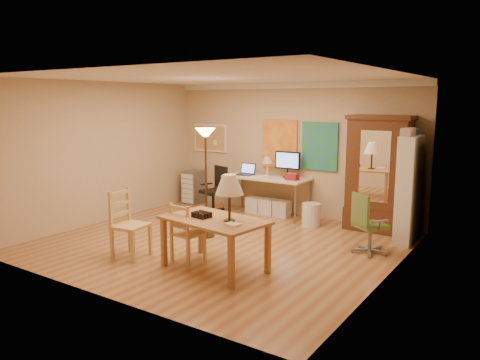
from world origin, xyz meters
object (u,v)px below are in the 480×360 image
Objects in this scene: dining_table at (220,210)px; office_chair_black at (215,200)px; computer_desk at (269,192)px; office_chair_green at (368,237)px; bookshelf at (409,190)px; armoire at (378,181)px.

office_chair_black is (-2.10, 2.69, -0.60)m from dining_table.
dining_table is 0.89× the size of computer_desk.
bookshelf reaches higher than office_chair_green.
office_chair_black is at bearing 167.15° from office_chair_green.
computer_desk is at bearing 153.13° from office_chair_green.
office_chair_black is 3.38m from armoire.
armoire is (2.21, 0.08, 0.42)m from computer_desk.
armoire is 0.78m from bookshelf.
bookshelf is (1.81, 2.79, 0.02)m from dining_table.
office_chair_green is at bearing -110.57° from bookshelf.
armoire is (-0.30, 1.35, 0.66)m from office_chair_green.
office_chair_green is (1.47, 1.87, -0.61)m from dining_table.
dining_table reaches higher than computer_desk.
office_chair_black is at bearing 128.06° from dining_table.
dining_table is at bearing -128.17° from office_chair_green.
dining_table is 2.46m from office_chair_green.
bookshelf reaches higher than dining_table.
armoire reaches higher than office_chair_green.
office_chair_black is at bearing -156.51° from computer_desk.
bookshelf is (2.86, -0.36, 0.40)m from computer_desk.
computer_desk is 2.83m from office_chair_green.
bookshelf reaches higher than office_chair_black.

